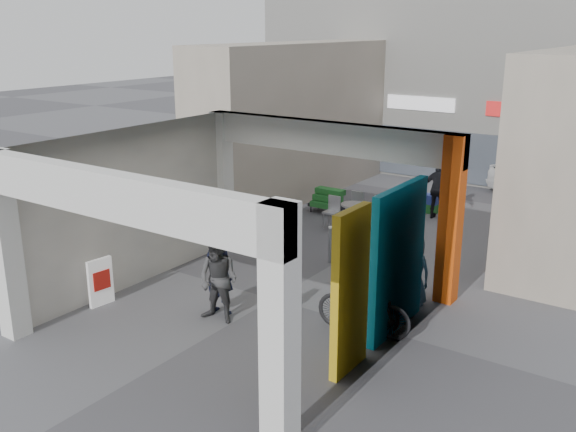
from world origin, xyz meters
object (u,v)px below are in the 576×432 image
Objects in this scene: cafe_set at (354,215)px; man_with_dog at (220,272)px; man_crates at (439,190)px; white_van at (544,182)px; produce_stand at (328,204)px; border_collie at (285,297)px; bicycle_front at (373,297)px; man_elderly at (414,270)px; bicycle_rear at (364,307)px; man_back_turned at (218,280)px.

cafe_set is 0.85× the size of man_with_dog.
man_crates is at bearing 51.25° from cafe_set.
white_van is at bearing -107.88° from man_with_dog.
produce_stand is 1.60× the size of border_collie.
bicycle_front is (4.55, -5.84, 0.16)m from produce_stand.
cafe_set is 5.38m from man_elderly.
man_elderly reaches higher than produce_stand.
bicycle_rear is (4.71, -6.54, 0.26)m from produce_stand.
border_collie is 7.82m from man_crates.
man_back_turned is 0.99× the size of man_crates.
white_van is at bearing -8.78° from bicycle_rear.
man_crates reaches higher than cafe_set.
man_elderly reaches higher than bicycle_rear.
man_back_turned reaches higher than man_elderly.
bicycle_front is (1.55, -7.17, -0.42)m from man_crates.
bicycle_front is at bearing -154.19° from man_with_dog.
man_elderly is (2.77, 2.88, -0.13)m from man_back_turned.
man_with_dog is 1.18× the size of man_elderly.
cafe_set is 1.53m from produce_stand.
man_elderly is at bearing -48.15° from cafe_set.
man_back_turned is (0.81, -6.88, 0.55)m from cafe_set.
man_crates is (-1.91, 6.08, 0.14)m from man_elderly.
bicycle_rear is at bearing -89.11° from man_elderly.
man_elderly is at bearing -142.93° from man_with_dog.
cafe_set is 6.70m from bicycle_rear.
bicycle_front is 0.45× the size of white_van.
man_crates is (1.09, 8.65, 0.01)m from man_with_dog.
man_crates is (3.00, 1.33, 0.58)m from produce_stand.
cafe_set is 0.86× the size of bicycle_front.
bicycle_rear is 11.70m from white_van.
man_crates is at bearing -100.75° from man_with_dog.
produce_stand is 0.60× the size of bicycle_rear.
produce_stand is 8.06m from bicycle_rear.
cafe_set is 6.02m from bicycle_front.
border_collie is (1.57, -5.71, -0.04)m from cafe_set.
man_crates reaches higher than bicycle_front.
white_van is at bearing 57.54° from cafe_set.
bicycle_rear is at bearing -158.43° from white_van.
man_crates is at bearing 40.55° from bicycle_front.
cafe_set is at bearing 114.74° from border_collie.
man_with_dog reaches higher than border_collie.
man_elderly is 0.84× the size of man_crates.
man_elderly is 6.37m from man_crates.
produce_stand is 7.59m from man_with_dog.
man_back_turned is at bearing 80.43° from man_crates.
bicycle_front is at bearing -159.36° from white_van.
man_elderly is at bearing -52.66° from produce_stand.
man_with_dog is at bearing 119.92° from man_back_turned.
border_collie is at bearing -131.97° from man_elderly.
bicycle_front is at bearing 30.16° from border_collie.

